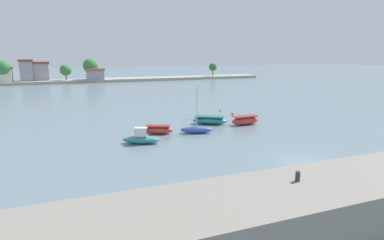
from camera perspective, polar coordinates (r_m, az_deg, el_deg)
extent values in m
plane|color=slate|center=(30.02, 18.65, -6.88)|extent=(400.00, 400.00, 0.00)
cylinder|color=#2D2D33|center=(17.95, 18.25, -9.48)|extent=(0.25, 0.25, 0.53)
ellipsoid|color=teal|center=(34.05, -9.00, -3.48)|extent=(4.06, 2.72, 0.80)
cube|color=silver|center=(33.84, -9.05, -2.09)|extent=(1.48, 1.20, 0.90)
cube|color=black|center=(33.71, -7.98, -1.95)|extent=(0.34, 0.66, 0.63)
ellipsoid|color=#C63833|center=(37.84, -6.04, -1.81)|extent=(3.67, 2.53, 0.85)
cube|color=maroon|center=(37.73, -6.06, -1.06)|extent=(2.96, 2.06, 0.16)
ellipsoid|color=#3856A8|center=(37.89, 0.77, -1.74)|extent=(3.93, 2.28, 0.84)
cylinder|color=silver|center=(37.33, 0.84, 2.43)|extent=(0.10, 0.10, 4.75)
cylinder|color=#B7B7BC|center=(37.59, -0.51, 0.06)|extent=(1.62, 0.63, 0.08)
ellipsoid|color=teal|center=(42.88, 3.15, -0.09)|extent=(4.84, 3.89, 0.91)
cube|color=#226367|center=(42.78, 3.16, 0.61)|extent=(3.91, 3.17, 0.16)
ellipsoid|color=#C63833|center=(43.02, 9.42, -0.11)|extent=(4.06, 1.80, 1.05)
cube|color=maroon|center=(42.90, 9.44, 0.66)|extent=(3.25, 1.50, 0.12)
sphere|color=orange|center=(49.44, 7.22, 1.14)|extent=(0.43, 0.43, 0.43)
sphere|color=yellow|center=(52.42, 5.03, 1.78)|extent=(0.40, 0.40, 0.40)
cube|color=#9E998C|center=(112.06, -11.75, 7.06)|extent=(97.92, 8.55, 0.88)
cube|color=#99939E|center=(112.70, -30.96, 6.79)|extent=(5.83, 3.19, 3.58)
cube|color=beige|center=(110.60, -30.27, 6.83)|extent=(3.80, 3.05, 3.69)
cube|color=#995B42|center=(110.50, -30.39, 7.96)|extent=(4.18, 3.36, 0.70)
cube|color=#99939E|center=(111.75, -27.27, 7.71)|extent=(3.60, 4.11, 5.80)
cube|color=brown|center=(111.64, -27.43, 9.37)|extent=(3.96, 4.52, 0.70)
cube|color=#99939E|center=(111.63, -25.41, 7.68)|extent=(5.40, 3.06, 5.06)
cube|color=brown|center=(111.52, -25.54, 9.15)|extent=(5.94, 3.36, 0.70)
cube|color=#99939E|center=(109.47, -16.82, 7.68)|extent=(5.22, 5.02, 2.88)
cube|color=#995B42|center=(109.37, -16.88, 8.61)|extent=(5.75, 5.52, 0.70)
cylinder|color=brown|center=(110.24, -21.44, 7.09)|extent=(0.36, 0.36, 1.69)
sphere|color=#387A3D|center=(110.11, -21.53, 8.26)|extent=(3.54, 3.54, 3.54)
cylinder|color=brown|center=(110.00, -17.46, 7.54)|extent=(0.36, 0.36, 2.42)
sphere|color=#387A3D|center=(109.84, -17.56, 9.16)|extent=(4.80, 4.80, 4.80)
cylinder|color=brown|center=(120.76, 3.71, 8.32)|extent=(0.36, 0.36, 2.12)
sphere|color=#2D6B33|center=(120.64, 3.72, 9.38)|extent=(2.94, 2.94, 2.94)
cylinder|color=brown|center=(110.38, -30.35, 6.45)|extent=(0.36, 0.36, 2.30)
sphere|color=#387A3D|center=(110.22, -30.52, 7.99)|extent=(4.59, 4.59, 4.59)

